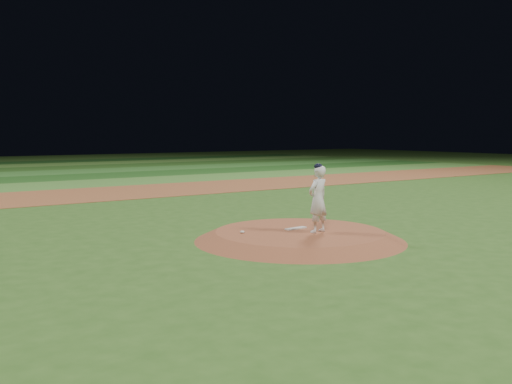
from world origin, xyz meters
TOP-DOWN VIEW (x-y plane):
  - ground at (0.00, 0.00)m, footprint 120.00×120.00m
  - infield_dirt_band at (0.00, 14.00)m, footprint 70.00×6.00m
  - outfield_stripe_0 at (0.00, 19.50)m, footprint 70.00×5.00m
  - outfield_stripe_1 at (0.00, 24.50)m, footprint 70.00×5.00m
  - outfield_stripe_2 at (0.00, 29.50)m, footprint 70.00×5.00m
  - outfield_stripe_3 at (0.00, 34.50)m, footprint 70.00×5.00m
  - pitchers_mound at (0.00, 0.00)m, footprint 5.50×5.50m
  - pitching_rubber at (0.11, 0.29)m, footprint 0.68×0.22m
  - rosin_bag at (-1.42, 0.57)m, footprint 0.12×0.12m
  - pitcher_on_mound at (0.24, -0.44)m, footprint 0.69×0.51m

SIDE VIEW (x-z plane):
  - ground at x=0.00m, z-range 0.00..0.00m
  - outfield_stripe_0 at x=0.00m, z-range 0.00..0.02m
  - outfield_stripe_1 at x=0.00m, z-range 0.00..0.02m
  - outfield_stripe_2 at x=0.00m, z-range 0.00..0.02m
  - outfield_stripe_3 at x=0.00m, z-range 0.00..0.02m
  - infield_dirt_band at x=0.00m, z-range 0.00..0.02m
  - pitchers_mound at x=0.00m, z-range 0.00..0.25m
  - pitching_rubber at x=0.11m, z-range 0.25..0.28m
  - rosin_bag at x=-1.42m, z-range 0.25..0.31m
  - pitcher_on_mound at x=0.24m, z-range 0.24..2.01m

